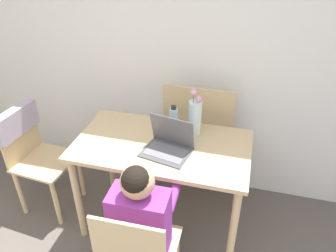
{
  "coord_description": "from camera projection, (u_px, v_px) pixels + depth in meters",
  "views": [
    {
      "loc": [
        0.43,
        -0.11,
        2.04
      ],
      "look_at": [
        -0.02,
        1.58,
        0.93
      ],
      "focal_mm": 35.0,
      "sensor_mm": 36.0,
      "label": 1
    }
  ],
  "objects": [
    {
      "name": "wall_back",
      "position": [
        193.0,
        46.0,
        2.43
      ],
      "size": [
        6.4,
        0.05,
        2.5
      ],
      "color": "white",
      "rests_on": "ground_plane"
    },
    {
      "name": "dining_table",
      "position": [
        162.0,
        156.0,
        2.28
      ],
      "size": [
        1.19,
        0.66,
        0.75
      ],
      "color": "#D6B784",
      "rests_on": "ground_plane"
    },
    {
      "name": "chair_spare",
      "position": [
        29.0,
        143.0,
        2.51
      ],
      "size": [
        0.46,
        0.43,
        0.87
      ],
      "rotation": [
        0.0,
        0.0,
        1.48
      ],
      "color": "#D6B784",
      "rests_on": "ground_plane"
    },
    {
      "name": "person_seated",
      "position": [
        143.0,
        216.0,
        1.81
      ],
      "size": [
        0.33,
        0.43,
        1.04
      ],
      "rotation": [
        0.0,
        0.0,
        3.16
      ],
      "color": "purple",
      "rests_on": "ground_plane"
    },
    {
      "name": "laptop",
      "position": [
        169.0,
        144.0,
        2.13
      ],
      "size": [
        0.34,
        0.29,
        0.23
      ],
      "rotation": [
        0.0,
        0.0,
        -0.2
      ],
      "color": "#4C4C51",
      "rests_on": "dining_table"
    },
    {
      "name": "flower_vase",
      "position": [
        195.0,
        116.0,
        2.25
      ],
      "size": [
        0.09,
        0.09,
        0.36
      ],
      "color": "silver",
      "rests_on": "dining_table"
    },
    {
      "name": "water_bottle",
      "position": [
        173.0,
        122.0,
        2.26
      ],
      "size": [
        0.06,
        0.06,
        0.23
      ],
      "color": "silver",
      "rests_on": "dining_table"
    },
    {
      "name": "cardboard_panel",
      "position": [
        197.0,
        140.0,
        2.7
      ],
      "size": [
        0.54,
        0.16,
        1.01
      ],
      "color": "tan",
      "rests_on": "ground_plane"
    }
  ]
}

